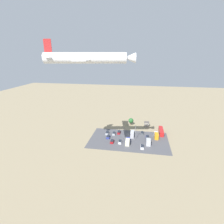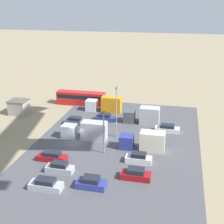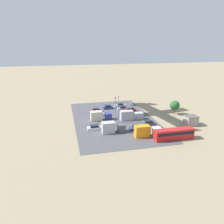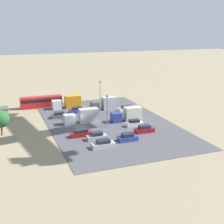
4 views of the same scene
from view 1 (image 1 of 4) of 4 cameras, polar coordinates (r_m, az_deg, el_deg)
name	(u,v)px [view 1 (image 1 of 4)]	position (r m, az deg, el deg)	size (l,w,h in m)	color
ground_plane	(130,135)	(118.15, 5.77, -7.46)	(400.00, 400.00, 0.00)	gray
parking_lot_surface	(129,140)	(111.54, 5.48, -9.05)	(48.88, 29.02, 0.08)	#4C4C51
shed_building	(147,124)	(133.29, 11.24, -3.91)	(3.74, 4.11, 3.23)	#9E998E
bus	(161,131)	(123.41, 15.74, -6.03)	(2.61, 11.84, 3.14)	red
parked_car_0	(107,133)	(118.77, -1.54, -6.83)	(1.86, 4.59, 1.58)	#ADB2B7
parked_car_1	(112,141)	(107.77, 0.04, -9.56)	(1.89, 4.29, 1.62)	maroon
parked_car_2	(142,147)	(103.60, 9.83, -11.10)	(1.85, 4.71, 1.52)	silver
parked_car_3	(119,132)	(119.74, 2.29, -6.62)	(1.73, 4.78, 1.57)	maroon
parked_car_4	(147,137)	(115.54, 11.48, -7.97)	(1.90, 4.30, 1.53)	navy
parked_car_5	(120,142)	(107.39, 2.66, -9.68)	(1.76, 4.14, 1.65)	silver
parked_car_6	(114,133)	(117.89, 0.66, -7.02)	(1.71, 4.16, 1.59)	#ADB2B7
parked_car_7	(108,137)	(113.26, -1.26, -8.12)	(1.98, 4.06, 1.63)	navy
parked_car_8	(142,133)	(120.46, 9.84, -6.75)	(1.81, 4.34, 1.51)	#4C5156
parked_truck_0	(128,141)	(106.27, 5.15, -9.55)	(2.39, 7.68, 3.35)	navy
parked_truck_1	(156,135)	(116.55, 14.27, -7.41)	(2.31, 8.16, 3.54)	silver
parked_truck_2	(132,134)	(115.94, 6.64, -7.10)	(2.30, 8.43, 3.45)	#ADB2B7
parked_truck_3	(148,142)	(107.74, 11.78, -9.43)	(2.57, 7.33, 3.51)	#4C5156
tree_near_shed	(131,121)	(132.67, 6.20, -2.83)	(3.82, 3.82, 5.56)	brown
light_pole_lot_centre	(135,132)	(109.76, 7.64, -6.55)	(0.90, 0.28, 9.59)	gray
light_pole_lot_edge	(124,133)	(111.16, 4.04, -6.72)	(0.90, 0.28, 7.41)	gray
airplane	(89,58)	(72.08, -7.39, 17.11)	(36.08, 29.42, 9.08)	white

